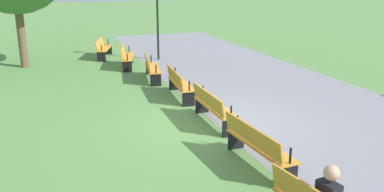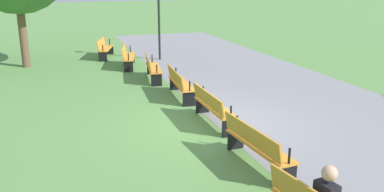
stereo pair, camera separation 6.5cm
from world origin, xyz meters
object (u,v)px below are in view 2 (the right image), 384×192
Objects in this scene: bench_1 at (127,56)px; bench_5 at (256,144)px; bench_0 at (104,48)px; bench_4 at (212,106)px; bench_3 at (180,83)px; bench_2 at (152,67)px.

bench_1 and bench_5 have the same top height.
bench_0 is 10.20m from bench_4.
bench_1 is at bearing -167.47° from bench_3.
bench_2 is 1.01× the size of bench_5.
bench_3 is 5.12m from bench_5.
bench_1 is 1.03× the size of bench_4.
bench_0 is 12.73m from bench_5.
bench_5 is (12.65, 1.39, 0.00)m from bench_0.
bench_0 is 1.03× the size of bench_4.
bench_3 is at bearing 14.63° from bench_2.
bench_5 is at bearing 23.00° from bench_0.
bench_3 is (7.54, 1.39, 0.00)m from bench_0.
bench_0 is at bearing -152.85° from bench_1.
bench_0 is 5.11m from bench_2.
bench_3 is (2.54, 0.28, 0.00)m from bench_2.
bench_1 is at bearing 179.98° from bench_5.
bench_0 is 1.00× the size of bench_1.
bench_2 is 7.66m from bench_5.
bench_0 is 1.00× the size of bench_2.
bench_1 is (2.48, 0.64, 0.00)m from bench_0.
bench_3 is 2.56m from bench_4.
bench_1 is 7.66m from bench_4.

